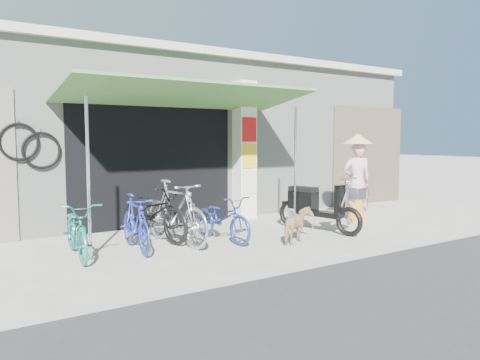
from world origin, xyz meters
TOP-DOWN VIEW (x-y plane):
  - ground at (0.00, 0.00)m, footprint 80.00×80.00m
  - bicycle_shop at (-0.00, 5.09)m, footprint 12.30×5.30m
  - shop_pillar at (0.85, 2.45)m, footprint 0.42×0.44m
  - awning at (-0.90, 1.63)m, footprint 4.60×1.88m
  - neighbour_right at (5.00, 2.59)m, footprint 2.60×0.06m
  - bike_teal at (-3.14, 0.89)m, footprint 0.70×1.64m
  - bike_blue at (-2.27, 0.82)m, footprint 0.55×1.50m
  - bike_black at (-1.71, 1.40)m, footprint 1.01×1.94m
  - bike_silver at (-1.55, 0.90)m, footprint 0.76×1.84m
  - bike_navy at (-0.78, 0.68)m, footprint 0.69×1.56m
  - street_dog at (0.19, -0.17)m, footprint 0.77×0.60m
  - moped at (1.16, 0.43)m, footprint 0.67×1.84m
  - nun at (2.69, 0.84)m, footprint 0.73×0.64m

SIDE VIEW (x-z plane):
  - ground at x=0.00m, z-range 0.00..0.00m
  - street_dog at x=0.19m, z-range 0.00..0.59m
  - bike_navy at x=-0.78m, z-range 0.00..0.79m
  - bike_teal at x=-3.14m, z-range 0.00..0.84m
  - bike_blue at x=-2.27m, z-range 0.00..0.88m
  - moped at x=1.16m, z-range -0.05..1.00m
  - bike_black at x=-1.71m, z-range 0.00..0.97m
  - bike_silver at x=-1.55m, z-range 0.00..1.07m
  - nun at x=2.69m, z-range -0.02..1.85m
  - neighbour_right at x=5.00m, z-range 0.00..2.60m
  - shop_pillar at x=0.85m, z-range 0.00..3.00m
  - bicycle_shop at x=0.00m, z-range 0.00..3.66m
  - awning at x=-0.90m, z-range 1.15..3.88m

